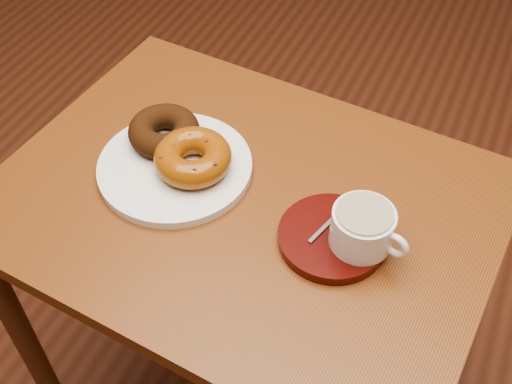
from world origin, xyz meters
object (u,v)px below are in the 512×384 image
at_px(cafe_table, 245,242).
at_px(coffee_cup, 363,228).
at_px(donut_plate, 175,167).
at_px(saucer, 332,238).

xyz_separation_m(cafe_table, coffee_cup, (0.19, -0.02, 0.16)).
height_order(donut_plate, saucer, saucer).
distance_m(cafe_table, saucer, 0.20).
xyz_separation_m(cafe_table, saucer, (0.15, -0.03, 0.12)).
xyz_separation_m(saucer, coffee_cup, (0.04, 0.00, 0.04)).
height_order(cafe_table, coffee_cup, coffee_cup).
relative_size(donut_plate, coffee_cup, 2.12).
relative_size(cafe_table, donut_plate, 3.26).
bearing_deg(coffee_cup, cafe_table, -172.55).
distance_m(donut_plate, saucer, 0.28).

